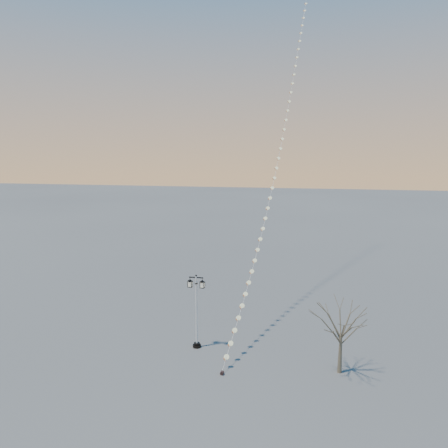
# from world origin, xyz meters

# --- Properties ---
(ground) EXTENTS (300.00, 300.00, 0.00)m
(ground) POSITION_xyz_m (0.00, 0.00, 0.00)
(ground) COLOR #585858
(ground) RESTS_ON ground
(street_lamp) EXTENTS (1.35, 0.59, 5.31)m
(street_lamp) POSITION_xyz_m (-1.03, 2.57, 2.94)
(street_lamp) COLOR black
(street_lamp) RESTS_ON ground
(bare_tree) EXTENTS (2.70, 2.70, 4.48)m
(bare_tree) POSITION_xyz_m (8.71, 1.12, 3.11)
(bare_tree) COLOR brown
(bare_tree) RESTS_ON ground
(kite_train) EXTENTS (3.64, 36.07, 33.84)m
(kite_train) POSITION_xyz_m (3.10, 16.95, 16.85)
(kite_train) COLOR black
(kite_train) RESTS_ON ground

